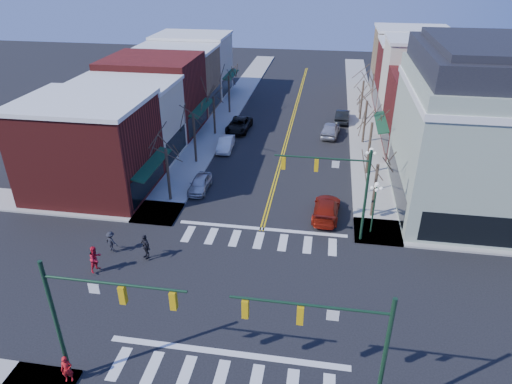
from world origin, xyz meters
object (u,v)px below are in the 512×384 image
at_px(lamppost_corner, 375,199).
at_px(pedestrian_dark_a, 145,246).
at_px(car_left_far, 239,125).
at_px(car_right_mid, 330,129).
at_px(car_left_near, 200,183).
at_px(pedestrian_red_b, 96,259).
at_px(car_right_near, 326,209).
at_px(pedestrian_dark_b, 111,241).
at_px(lamppost_midblock, 370,163).
at_px(pedestrian_red_a, 67,369).
at_px(car_right_far, 342,116).
at_px(car_left_mid, 226,144).
at_px(victorian_corner, 485,129).

distance_m(lamppost_corner, pedestrian_dark_a, 16.66).
xyz_separation_m(car_left_far, car_right_mid, (10.69, 0.05, 0.08)).
height_order(car_left_near, pedestrian_red_b, pedestrian_red_b).
xyz_separation_m(car_right_near, pedestrian_dark_b, (-14.80, -7.39, 0.20)).
height_order(lamppost_midblock, pedestrian_red_b, lamppost_midblock).
xyz_separation_m(car_left_near, pedestrian_red_b, (-3.60, -12.46, 0.42)).
bearing_deg(lamppost_midblock, car_left_far, 135.80).
distance_m(car_left_near, pedestrian_red_a, 20.95).
height_order(lamppost_midblock, car_right_far, lamppost_midblock).
distance_m(car_left_near, car_right_mid, 19.11).
relative_size(car_left_near, car_right_near, 0.78).
distance_m(car_left_mid, car_left_far, 5.95).
bearing_deg(pedestrian_dark_b, car_left_mid, -81.63).
height_order(lamppost_midblock, pedestrian_dark_b, lamppost_midblock).
height_order(lamppost_corner, pedestrian_red_b, lamppost_corner).
xyz_separation_m(pedestrian_red_a, pedestrian_dark_b, (-2.70, 10.76, 0.00)).
relative_size(car_left_mid, pedestrian_red_a, 2.71).
xyz_separation_m(lamppost_midblock, pedestrian_red_b, (-18.20, -14.21, -1.88)).
bearing_deg(pedestrian_dark_b, pedestrian_dark_a, -169.15).
height_order(car_right_far, pedestrian_dark_b, pedestrian_dark_b).
height_order(car_right_mid, pedestrian_dark_a, pedestrian_dark_a).
height_order(lamppost_corner, car_right_near, lamppost_corner).
relative_size(lamppost_corner, car_right_mid, 0.91).
xyz_separation_m(car_right_mid, car_right_far, (1.40, 5.18, -0.06)).
distance_m(lamppost_midblock, pedestrian_red_a, 27.54).
bearing_deg(lamppost_corner, pedestrian_red_b, -157.05).
bearing_deg(car_right_mid, pedestrian_red_b, 68.80).
xyz_separation_m(lamppost_midblock, pedestrian_red_a, (-15.50, -22.67, -2.05)).
distance_m(lamppost_midblock, car_right_near, 6.09).
xyz_separation_m(lamppost_corner, pedestrian_dark_b, (-18.20, -5.41, -2.04)).
relative_size(lamppost_corner, car_left_near, 1.11).
relative_size(car_left_far, pedestrian_dark_a, 2.86).
distance_m(victorian_corner, car_left_mid, 24.86).
distance_m(lamppost_corner, car_left_near, 15.53).
relative_size(lamppost_midblock, car_right_far, 0.95).
distance_m(car_left_near, pedestrian_red_b, 12.98).
distance_m(lamppost_corner, lamppost_midblock, 6.50).
distance_m(victorian_corner, lamppost_midblock, 9.10).
bearing_deg(car_left_far, car_right_mid, 2.97).
bearing_deg(pedestrian_red_a, pedestrian_dark_a, 71.95).
height_order(car_left_mid, pedestrian_red_b, pedestrian_red_b).
height_order(car_left_far, pedestrian_red_b, pedestrian_red_b).
bearing_deg(pedestrian_dark_b, car_left_near, -90.12).
xyz_separation_m(car_right_far, pedestrian_dark_b, (-16.20, -30.84, 0.17)).
xyz_separation_m(victorian_corner, lamppost_midblock, (-8.30, 0.50, -3.70)).
bearing_deg(victorian_corner, car_right_mid, 129.40).
bearing_deg(lamppost_corner, car_right_near, 149.87).
distance_m(victorian_corner, car_right_far, 22.77).
xyz_separation_m(car_left_far, pedestrian_red_a, (-1.41, -36.37, 0.18)).
bearing_deg(lamppost_corner, car_left_mid, 135.25).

